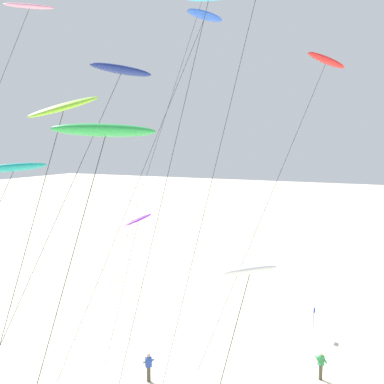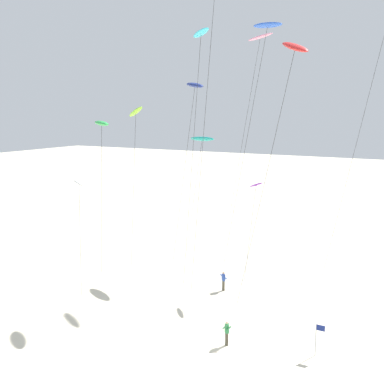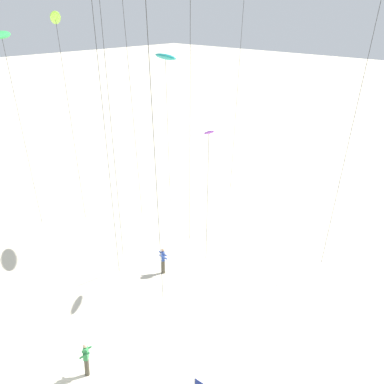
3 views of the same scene
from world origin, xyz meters
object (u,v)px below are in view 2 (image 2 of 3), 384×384
kite_green (102,124)px  kite_purple (256,187)px  kite_cyan (201,37)px  kite_teal (202,139)px  kite_red (294,50)px  kite_pink (260,40)px  kite_flyer_middle (227,332)px  marker_flag (318,334)px  kite_flyer_nearest (223,280)px  kite_white (79,184)px  kite_navy (195,86)px  kite_blue (267,29)px  kite_lime (136,113)px

kite_green → kite_purple: (11.20, 6.04, -5.20)m
kite_cyan → kite_teal: bearing=117.3°
kite_teal → kite_red: bearing=-45.1°
kite_pink → kite_flyer_middle: (4.79, -16.74, -20.54)m
kite_green → marker_flag: kite_green is taller
kite_flyer_nearest → marker_flag: bearing=-36.6°
kite_white → kite_navy: (5.30, 8.27, 7.33)m
kite_cyan → kite_blue: size_ratio=0.98×
kite_flyer_nearest → kite_cyan: bearing=-94.1°
kite_white → kite_blue: kite_blue is taller
kite_cyan → kite_pink: bearing=90.2°
kite_green → kite_white: kite_green is taller
kite_lime → kite_flyer_nearest: bearing=9.1°
kite_green → kite_navy: kite_navy is taller
kite_cyan → kite_flyer_nearest: kite_cyan is taller
kite_white → kite_teal: (3.28, 13.36, 2.71)m
kite_teal → kite_purple: bearing=-23.9°
kite_green → kite_cyan: (8.94, 0.46, 6.33)m
kite_white → kite_pink: (7.64, 16.38, 11.75)m
kite_flyer_nearest → kite_teal: bearing=134.0°
kite_red → kite_cyan: size_ratio=0.92×
kite_lime → kite_blue: bearing=-1.7°
kite_navy → kite_purple: size_ratio=1.87×
kite_pink → kite_navy: bearing=-106.1°
kite_purple → kite_cyan: size_ratio=0.45×
kite_flyer_nearest → kite_red: bearing=-44.6°
kite_cyan → kite_flyer_nearest: size_ratio=12.53×
kite_teal → kite_pink: (4.36, 3.03, 9.05)m
kite_purple → marker_flag: kite_purple is taller
kite_purple → kite_flyer_middle: kite_purple is taller
kite_purple → marker_flag: (8.04, -9.33, -7.30)m
kite_blue → kite_flyer_middle: 21.25m
kite_purple → kite_flyer_nearest: bearing=-136.7°
kite_navy → kite_blue: 7.77m
kite_teal → kite_pink: bearing=34.8°
kite_red → kite_blue: bearing=122.9°
kite_lime → marker_flag: kite_lime is taller
kite_red → kite_navy: (-10.74, 7.73, -1.54)m
kite_white → marker_flag: size_ratio=4.79×
kite_lime → kite_blue: kite_blue is taller
kite_pink → kite_blue: kite_pink is taller
kite_green → kite_lime: (1.37, 2.91, 0.83)m
kite_green → kite_pink: size_ratio=0.65×
kite_flyer_nearest → marker_flag: size_ratio=0.80×
kite_red → kite_flyer_nearest: bearing=135.4°
kite_green → kite_cyan: kite_cyan is taller
kite_flyer_middle → kite_teal: bearing=123.7°
kite_purple → kite_flyer_nearest: kite_purple is taller
kite_lime → kite_flyer_middle: size_ratio=9.30×
kite_green → kite_navy: 8.21m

